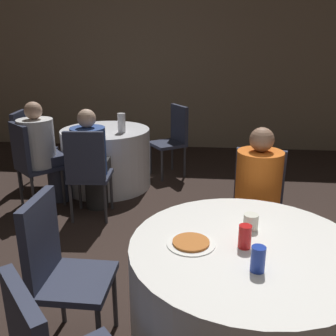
% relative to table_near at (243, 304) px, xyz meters
% --- Properties ---
extents(wall_back, '(16.00, 0.06, 2.80)m').
position_rel_table_near_xyz_m(wall_back, '(0.10, 4.59, 1.04)').
color(wall_back, gray).
rests_on(wall_back, ground_plane).
extents(table_near, '(1.22, 1.22, 0.73)m').
position_rel_table_near_xyz_m(table_near, '(0.00, 0.00, 0.00)').
color(table_near, white).
rests_on(table_near, ground_plane).
extents(table_far, '(1.06, 1.06, 0.73)m').
position_rel_table_near_xyz_m(table_far, '(-1.43, 2.58, 0.00)').
color(table_far, silver).
rests_on(table_far, ground_plane).
extents(chair_near_west, '(0.41, 0.40, 0.94)m').
position_rel_table_near_xyz_m(chair_near_west, '(-1.03, 0.01, 0.19)').
color(chair_near_west, '#2D3347').
rests_on(chair_near_west, ground_plane).
extents(chair_near_north, '(0.47, 0.47, 0.94)m').
position_rel_table_near_xyz_m(chair_near_north, '(0.19, 1.01, 0.19)').
color(chair_near_north, '#2D3347').
rests_on(chair_near_north, ground_plane).
extents(chair_far_south, '(0.43, 0.43, 0.94)m').
position_rel_table_near_xyz_m(chair_far_south, '(-1.36, 1.63, 0.19)').
color(chair_far_south, '#2D3347').
rests_on(chair_far_south, ground_plane).
extents(chair_far_northeast, '(0.56, 0.56, 0.94)m').
position_rel_table_near_xyz_m(chair_far_northeast, '(-0.65, 3.11, 0.19)').
color(chair_far_northeast, '#2D3347').
rests_on(chair_far_northeast, ground_plane).
extents(chair_far_west, '(0.44, 0.43, 0.94)m').
position_rel_table_near_xyz_m(chair_far_west, '(-2.38, 2.50, 0.19)').
color(chair_far_west, '#2D3347').
rests_on(chair_far_west, ground_plane).
extents(chair_far_southwest, '(0.56, 0.56, 0.94)m').
position_rel_table_near_xyz_m(chair_far_southwest, '(-2.06, 1.87, 0.19)').
color(chair_far_southwest, '#2D3347').
rests_on(chair_far_southwest, ground_plane).
extents(person_orange_shirt, '(0.37, 0.50, 1.15)m').
position_rel_table_near_xyz_m(person_orange_shirt, '(0.16, 0.85, 0.22)').
color(person_orange_shirt, '#282828').
rests_on(person_orange_shirt, ground_plane).
extents(person_blue_shirt, '(0.35, 0.51, 1.11)m').
position_rel_table_near_xyz_m(person_blue_shirt, '(-1.37, 1.80, 0.21)').
color(person_blue_shirt, '#282828').
rests_on(person_blue_shirt, ground_plane).
extents(person_white_shirt, '(0.50, 0.50, 1.14)m').
position_rel_table_near_xyz_m(person_white_shirt, '(-1.96, 1.99, 0.23)').
color(person_white_shirt, '#33384C').
rests_on(person_white_shirt, ground_plane).
extents(pizza_plate_near, '(0.25, 0.25, 0.02)m').
position_rel_table_near_xyz_m(pizza_plate_near, '(-0.29, -0.02, 0.37)').
color(pizza_plate_near, white).
rests_on(pizza_plate_near, table_near).
extents(soda_can_red, '(0.07, 0.07, 0.12)m').
position_rel_table_near_xyz_m(soda_can_red, '(-0.02, -0.02, 0.42)').
color(soda_can_red, red).
rests_on(soda_can_red, table_near).
extents(soda_can_blue, '(0.07, 0.07, 0.12)m').
position_rel_table_near_xyz_m(soda_can_blue, '(0.02, -0.23, 0.42)').
color(soda_can_blue, '#1E38A5').
rests_on(soda_can_blue, table_near).
extents(cup_near, '(0.08, 0.08, 0.09)m').
position_rel_table_near_xyz_m(cup_near, '(0.03, 0.18, 0.41)').
color(cup_near, silver).
rests_on(cup_near, table_near).
extents(bottle_far, '(0.09, 0.09, 0.22)m').
position_rel_table_near_xyz_m(bottle_far, '(-1.19, 2.44, 0.47)').
color(bottle_far, white).
rests_on(bottle_far, table_far).
extents(cup_far, '(0.08, 0.08, 0.10)m').
position_rel_table_near_xyz_m(cup_far, '(-1.41, 2.31, 0.42)').
color(cup_far, white).
rests_on(cup_far, table_far).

